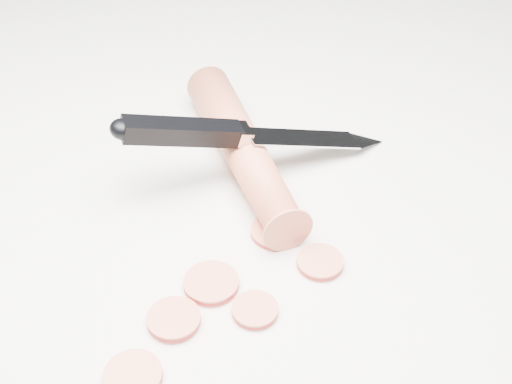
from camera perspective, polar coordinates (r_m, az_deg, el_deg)
ground at (r=0.57m, az=-5.81°, el=-2.07°), size 2.40×2.40×0.00m
carrot at (r=0.61m, az=-1.06°, el=3.47°), size 0.09×0.21×0.04m
carrot_slice_0 at (r=0.50m, az=-6.59°, el=-10.10°), size 0.04×0.04×0.01m
carrot_slice_1 at (r=0.50m, az=-0.08°, el=-9.44°), size 0.03×0.03×0.01m
carrot_slice_2 at (r=0.56m, az=1.52°, el=-3.18°), size 0.04×0.04×0.01m
carrot_slice_3 at (r=0.48m, az=-9.80°, el=-14.29°), size 0.04×0.04×0.01m
carrot_slice_4 at (r=0.52m, az=-3.60°, el=-7.32°), size 0.04×0.04×0.01m
carrot_slice_5 at (r=0.54m, az=5.15°, el=-5.63°), size 0.04×0.04×0.01m
kitchen_knife at (r=0.59m, az=0.13°, el=4.86°), size 0.24×0.08×0.08m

